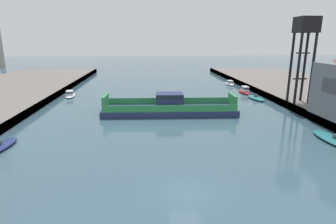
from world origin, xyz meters
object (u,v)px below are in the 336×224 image
object	(u,v)px
moored_boat_upstream_a	(256,98)
crane_tower	(305,36)
moored_boat_mid_left	(244,91)
moored_boat_far_left	(70,94)
moored_boat_near_right	(230,83)
chain_ferry	(169,108)
moored_boat_far_right	(336,141)

from	to	relation	value
moored_boat_upstream_a	crane_tower	distance (m)	16.03
moored_boat_mid_left	moored_boat_far_left	bearing A→B (deg)	-178.57
moored_boat_near_right	moored_boat_upstream_a	world-z (taller)	moored_boat_near_right
crane_tower	moored_boat_upstream_a	bearing A→B (deg)	114.77
moored_boat_near_right	crane_tower	xyz separation A→B (m)	(3.94, -28.57, 12.46)
chain_ferry	moored_boat_mid_left	distance (m)	25.93
moored_boat_near_right	moored_boat_far_right	bearing A→B (deg)	-90.18
moored_boat_near_right	moored_boat_upstream_a	xyz separation A→B (m)	(-0.20, -19.61, -0.17)
moored_boat_far_left	moored_boat_far_right	distance (m)	51.17
moored_boat_mid_left	chain_ferry	bearing A→B (deg)	-138.03
chain_ferry	crane_tower	bearing A→B (deg)	3.63
chain_ferry	moored_boat_near_right	distance (m)	35.84
chain_ferry	moored_boat_upstream_a	bearing A→B (deg)	28.41
chain_ferry	moored_boat_far_right	size ratio (longest dim) A/B	2.77
moored_boat_near_right	moored_boat_mid_left	world-z (taller)	moored_boat_mid_left
moored_boat_near_right	moored_boat_mid_left	distance (m)	12.73
moored_boat_near_right	moored_boat_far_right	distance (m)	45.33
moored_boat_near_right	moored_boat_far_left	xyz separation A→B (m)	(-40.38, -13.72, 0.06)
moored_boat_far_left	chain_ferry	bearing A→B (deg)	-38.04
moored_boat_near_right	moored_boat_far_left	bearing A→B (deg)	-161.23
moored_boat_far_right	moored_boat_near_right	bearing A→B (deg)	89.82
moored_boat_upstream_a	moored_boat_far_right	bearing A→B (deg)	-89.88
moored_boat_mid_left	moored_boat_far_right	xyz separation A→B (m)	(0.09, -32.61, -0.33)
moored_boat_mid_left	moored_boat_upstream_a	bearing A→B (deg)	-89.72
moored_boat_near_right	crane_tower	world-z (taller)	crane_tower
moored_boat_far_right	crane_tower	xyz separation A→B (m)	(4.08, 16.76, 12.63)
moored_boat_mid_left	moored_boat_far_right	world-z (taller)	moored_boat_mid_left
moored_boat_near_right	chain_ferry	bearing A→B (deg)	-122.98
moored_boat_mid_left	moored_boat_far_left	world-z (taller)	moored_boat_mid_left
moored_boat_upstream_a	crane_tower	size ratio (longest dim) A/B	0.42
moored_boat_far_right	crane_tower	distance (m)	21.38
crane_tower	chain_ferry	bearing A→B (deg)	-176.37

